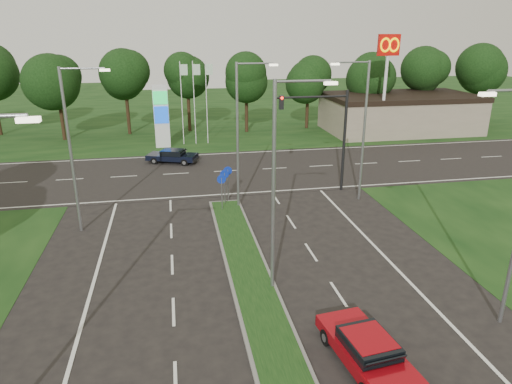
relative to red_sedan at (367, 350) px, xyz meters
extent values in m
cube|color=black|center=(-2.85, 54.36, -0.63)|extent=(160.00, 50.00, 0.02)
cube|color=black|center=(-2.85, 23.36, -0.63)|extent=(160.00, 12.00, 0.02)
cube|color=slate|center=(-2.85, 3.36, -0.57)|extent=(2.00, 26.00, 0.12)
cube|color=gray|center=(19.15, 35.36, 1.37)|extent=(16.00, 9.00, 4.00)
cylinder|color=gray|center=(-2.05, 5.36, 3.87)|extent=(0.16, 0.16, 9.00)
cylinder|color=gray|center=(-0.95, 5.36, 8.27)|extent=(2.20, 0.10, 0.10)
cube|color=#FFF2CC|center=(0.15, 5.36, 8.17)|extent=(0.50, 0.22, 0.12)
cylinder|color=gray|center=(-2.05, 15.36, 3.87)|extent=(0.16, 0.16, 9.00)
cylinder|color=gray|center=(-0.95, 15.36, 8.27)|extent=(2.20, 0.10, 0.10)
cube|color=#FFF2CC|center=(0.15, 15.36, 8.17)|extent=(0.50, 0.22, 0.12)
cube|color=#FFF2CC|center=(-9.15, -0.64, 8.17)|extent=(0.50, 0.22, 0.12)
cylinder|color=gray|center=(-11.35, 13.36, 3.87)|extent=(0.16, 0.16, 9.00)
cylinder|color=gray|center=(-10.25, 13.36, 8.27)|extent=(2.20, 0.10, 0.10)
cube|color=#FFF2CC|center=(-9.15, 13.36, 8.17)|extent=(0.50, 0.22, 0.12)
cylinder|color=gray|center=(6.15, 15.36, 3.87)|extent=(0.16, 0.16, 9.00)
cylinder|color=gray|center=(5.05, 15.36, 8.27)|extent=(2.20, 0.10, 0.10)
cube|color=#FFF2CC|center=(3.95, 15.36, 8.17)|extent=(0.50, 0.22, 0.12)
cube|color=#FFF2CC|center=(3.95, 1.36, 8.17)|extent=(0.50, 0.22, 0.12)
cylinder|color=black|center=(5.65, 17.36, 2.87)|extent=(0.20, 0.20, 7.00)
cylinder|color=black|center=(3.15, 17.36, 5.97)|extent=(5.00, 0.14, 0.14)
cube|color=black|center=(1.15, 17.36, 5.67)|extent=(0.28, 0.28, 0.90)
sphere|color=#FF190C|center=(1.15, 17.18, 5.97)|extent=(0.20, 0.20, 0.20)
cylinder|color=gray|center=(-3.15, 14.86, 0.47)|extent=(0.06, 0.06, 2.20)
cylinder|color=#0C26A5|center=(-3.15, 14.86, 1.47)|extent=(0.56, 0.04, 0.56)
cylinder|color=gray|center=(-2.85, 15.86, 0.47)|extent=(0.06, 0.06, 2.20)
cylinder|color=#0C26A5|center=(-2.85, 15.86, 1.47)|extent=(0.56, 0.04, 0.56)
cylinder|color=gray|center=(-2.55, 16.56, 0.47)|extent=(0.06, 0.06, 2.20)
cylinder|color=#0C26A5|center=(-2.55, 16.56, 1.47)|extent=(0.56, 0.04, 0.56)
cube|color=silver|center=(-6.85, 32.36, 2.37)|extent=(1.40, 0.30, 6.00)
cube|color=#0CA53F|center=(-6.85, 32.18, 4.17)|extent=(1.30, 0.08, 1.20)
cube|color=#0C3FBF|center=(-6.85, 32.18, 2.57)|extent=(1.30, 0.08, 1.60)
cylinder|color=silver|center=(-4.85, 33.36, 3.37)|extent=(0.08, 0.08, 8.00)
cube|color=#B2D8B2|center=(-4.50, 33.36, 6.57)|extent=(0.70, 0.02, 1.00)
cylinder|color=silver|center=(-3.65, 33.36, 3.37)|extent=(0.08, 0.08, 8.00)
cube|color=#B2D8B2|center=(-3.30, 33.36, 6.57)|extent=(0.70, 0.02, 1.00)
cylinder|color=silver|center=(-2.45, 33.36, 3.37)|extent=(0.08, 0.08, 8.00)
cube|color=#B2D8B2|center=(-2.10, 33.36, 6.57)|extent=(0.70, 0.02, 1.00)
cylinder|color=silver|center=(15.15, 31.36, 4.37)|extent=(0.30, 0.30, 10.00)
cube|color=#BF0C07|center=(15.15, 31.36, 8.77)|extent=(2.20, 0.35, 2.00)
torus|color=#FFC600|center=(14.70, 31.14, 8.77)|extent=(1.06, 0.16, 1.06)
torus|color=#FFC600|center=(15.60, 31.14, 8.77)|extent=(1.06, 0.16, 1.06)
cylinder|color=black|center=(-2.85, 39.36, 1.57)|extent=(0.36, 0.36, 4.40)
sphere|color=black|center=(-2.85, 39.36, 5.87)|extent=(6.00, 6.00, 6.00)
sphere|color=black|center=(-2.55, 39.16, 6.87)|extent=(4.80, 4.80, 4.80)
cube|color=maroon|center=(0.00, 0.02, -0.10)|extent=(2.27, 4.48, 0.44)
cube|color=black|center=(0.01, -0.06, 0.32)|extent=(1.72, 2.06, 0.41)
cube|color=maroon|center=(0.01, -0.06, 0.53)|extent=(1.59, 1.71, 0.04)
cylinder|color=black|center=(-0.96, 1.29, -0.33)|extent=(0.27, 0.62, 0.61)
cylinder|color=black|center=(0.62, 1.48, -0.33)|extent=(0.27, 0.62, 0.61)
cylinder|color=black|center=(0.96, -1.24, -0.33)|extent=(0.27, 0.62, 0.61)
cube|color=black|center=(-6.07, 26.69, -0.11)|extent=(4.51, 3.10, 0.43)
cube|color=black|center=(-5.99, 26.66, 0.29)|extent=(2.24, 2.02, 0.40)
cube|color=black|center=(-5.99, 26.66, 0.49)|extent=(1.89, 1.82, 0.04)
cylinder|color=black|center=(-7.60, 26.45, -0.34)|extent=(0.62, 0.39, 0.59)
cylinder|color=black|center=(-7.04, 27.90, -0.34)|extent=(0.62, 0.39, 0.59)
cylinder|color=black|center=(-5.11, 25.49, -0.34)|extent=(0.62, 0.39, 0.59)
cylinder|color=black|center=(-4.55, 26.93, -0.34)|extent=(0.62, 0.39, 0.59)
camera|label=1|loc=(-5.97, -11.69, 10.07)|focal=32.00mm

